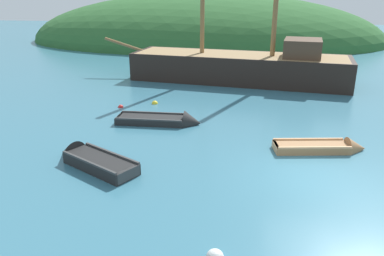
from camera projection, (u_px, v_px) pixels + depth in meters
The scene contains 8 objects.
ground_plane at pixel (309, 177), 12.33m from camera, with size 120.00×120.00×0.00m, color teal.
shore_hill at pixel (203, 41), 44.58m from camera, with size 40.36×22.55×10.82m, color #2D602D.
sailing_ship at pixel (241, 71), 24.97m from camera, with size 16.69×5.57×11.25m.
rowboat_center at pixel (165, 122), 17.25m from camera, with size 3.84×1.17×1.07m.
rowboat_near_dock at pixel (91, 161), 13.17m from camera, with size 3.53×2.64×0.99m.
rowboat_portside at pixel (325, 149), 14.35m from camera, with size 3.53×1.44×0.88m.
buoy_yellow at pixel (155, 104), 20.26m from camera, with size 0.33×0.33×0.33m, color yellow.
buoy_red at pixel (121, 107), 19.64m from camera, with size 0.28×0.28×0.28m, color red.
Camera 1 is at (-2.16, -11.47, 5.72)m, focal length 35.69 mm.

